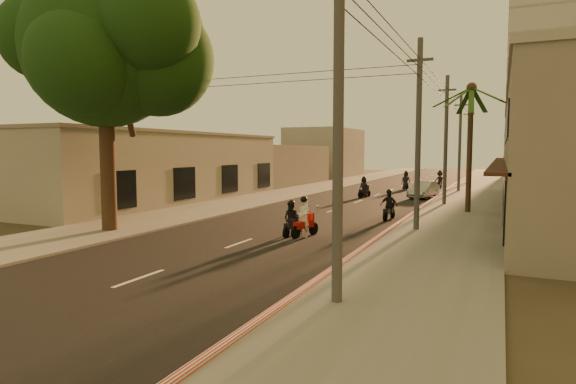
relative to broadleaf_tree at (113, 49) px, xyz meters
name	(u,v)px	position (x,y,z in m)	size (l,w,h in m)	color
ground	(213,253)	(6.61, -2.14, -8.48)	(160.00, 160.00, 0.00)	#383023
road	(358,202)	(6.61, 17.86, -8.47)	(10.00, 140.00, 0.02)	black
sidewalk_right	(464,205)	(14.11, 17.86, -8.42)	(5.00, 140.00, 0.12)	slate
sidewalk_left	(269,197)	(-0.89, 17.86, -8.42)	(5.00, 140.00, 0.12)	slate
curb_stripe	(416,211)	(11.71, 12.86, -8.38)	(0.20, 60.00, 0.20)	red
left_building	(157,167)	(-7.37, 11.86, -5.88)	(8.20, 24.20, 5.20)	#A09C90
distant_tower	(558,71)	(22.61, 53.86, 5.52)	(12.10, 12.10, 28.00)	#B7B5B2
broadleaf_tree	(113,49)	(0.00, 0.00, 0.00)	(9.60, 8.70, 12.10)	black
palm_tree	(471,95)	(14.61, 13.86, -1.33)	(5.00, 5.00, 8.20)	black
utility_poles	(447,111)	(12.81, 17.86, -1.94)	(1.20, 48.26, 9.00)	#38383A
filler_right	(544,158)	(20.61, 42.86, -5.48)	(8.00, 14.00, 6.00)	#A09C90
filler_left_near	(272,165)	(-7.39, 31.86, -6.28)	(8.00, 14.00, 4.40)	#A09C90
filler_left_far	(325,153)	(-7.39, 49.86, -4.98)	(8.00, 14.00, 7.00)	#A09C90
scooter_red	(304,219)	(8.50, 2.34, -7.66)	(0.94, 1.83, 1.84)	black
scooter_mid_a	(292,220)	(7.92, 2.29, -7.73)	(0.83, 1.69, 1.66)	black
scooter_mid_b	(389,206)	(10.81, 9.05, -7.69)	(1.06, 1.76, 1.74)	black
scooter_far_a	(364,188)	(6.17, 21.13, -7.68)	(1.11, 1.74, 1.76)	black
scooter_far_b	(440,181)	(10.81, 32.66, -7.62)	(1.22, 1.92, 1.89)	black
parked_car	(424,190)	(10.69, 22.71, -7.79)	(2.07, 4.36, 1.38)	#A8ABB0
scooter_far_c	(406,181)	(7.92, 30.17, -7.61)	(1.24, 1.84, 1.90)	black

